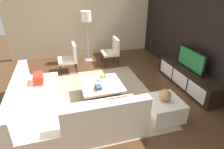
% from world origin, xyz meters
% --- Properties ---
extents(ground_plane, '(14.00, 14.00, 0.00)m').
position_xyz_m(ground_plane, '(0.00, 0.00, 0.00)').
color(ground_plane, '#4C301C').
extents(feature_wall_back, '(6.40, 0.12, 2.80)m').
position_xyz_m(feature_wall_back, '(0.00, 2.70, 1.40)').
color(feature_wall_back, black).
rests_on(feature_wall_back, ground).
extents(side_wall_left, '(0.12, 5.20, 2.80)m').
position_xyz_m(side_wall_left, '(-3.20, 0.20, 1.40)').
color(side_wall_left, beige).
rests_on(side_wall_left, ground).
extents(area_rug, '(3.02, 2.67, 0.01)m').
position_xyz_m(area_rug, '(-0.10, 0.00, 0.01)').
color(area_rug, tan).
rests_on(area_rug, ground).
extents(media_console, '(2.11, 0.50, 0.50)m').
position_xyz_m(media_console, '(0.00, 2.40, 0.25)').
color(media_console, black).
rests_on(media_console, ground).
extents(television, '(1.02, 0.06, 0.54)m').
position_xyz_m(television, '(0.00, 2.40, 0.77)').
color(television, black).
rests_on(television, media_console).
extents(sectional_couch, '(2.37, 2.35, 0.83)m').
position_xyz_m(sectional_couch, '(0.51, -0.88, 0.28)').
color(sectional_couch, beige).
rests_on(sectional_couch, ground).
extents(coffee_table, '(0.93, 0.94, 0.38)m').
position_xyz_m(coffee_table, '(-0.10, 0.10, 0.20)').
color(coffee_table, black).
rests_on(coffee_table, ground).
extents(accent_chair_near, '(0.56, 0.55, 0.87)m').
position_xyz_m(accent_chair_near, '(-1.78, -0.46, 0.49)').
color(accent_chair_near, black).
rests_on(accent_chair_near, ground).
extents(floor_lamp, '(0.34, 0.34, 1.68)m').
position_xyz_m(floor_lamp, '(-2.50, 0.18, 1.42)').
color(floor_lamp, '#A5A5AA').
rests_on(floor_lamp, ground).
extents(ottoman, '(0.70, 0.70, 0.40)m').
position_xyz_m(ottoman, '(0.93, 1.15, 0.20)').
color(ottoman, beige).
rests_on(ottoman, ground).
extents(fruit_bowl, '(0.28, 0.28, 0.14)m').
position_xyz_m(fruit_bowl, '(-0.28, 0.20, 0.43)').
color(fruit_bowl, silver).
rests_on(fruit_bowl, coffee_table).
extents(accent_chair_far, '(0.55, 0.50, 0.87)m').
position_xyz_m(accent_chair_far, '(-2.02, 0.93, 0.49)').
color(accent_chair_far, black).
rests_on(accent_chair_far, ground).
extents(decorative_ball, '(0.24, 0.24, 0.24)m').
position_xyz_m(decorative_ball, '(0.93, 1.15, 0.52)').
color(decorative_ball, '#AD8451').
rests_on(decorative_ball, ottoman).
extents(book_stack, '(0.21, 0.15, 0.09)m').
position_xyz_m(book_stack, '(0.12, -0.02, 0.43)').
color(book_stack, '#CCB78C').
rests_on(book_stack, coffee_table).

